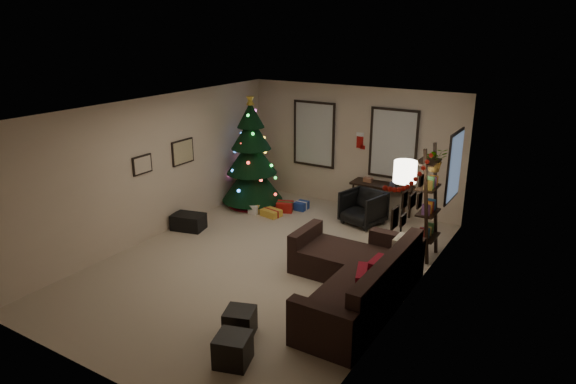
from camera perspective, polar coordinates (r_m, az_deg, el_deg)
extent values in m
plane|color=tan|center=(9.00, -2.56, -7.89)|extent=(7.00, 7.00, 0.00)
plane|color=white|center=(8.17, -2.83, 9.33)|extent=(7.00, 7.00, 0.00)
plane|color=#C6B097|center=(11.45, 7.19, 4.95)|extent=(5.00, 0.00, 5.00)
plane|color=#C6B097|center=(6.14, -21.49, -8.43)|extent=(5.00, 0.00, 5.00)
plane|color=#C6B097|center=(10.05, -14.60, 2.60)|extent=(0.00, 7.00, 7.00)
plane|color=#C6B097|center=(7.46, 13.46, -2.83)|extent=(0.00, 7.00, 7.00)
cube|color=#728CB2|center=(11.79, 2.94, 6.46)|extent=(0.94, 0.02, 1.35)
cube|color=beige|center=(11.79, 2.94, 6.46)|extent=(0.94, 0.03, 1.35)
cube|color=#728CB2|center=(11.03, 11.67, 5.27)|extent=(0.94, 0.02, 1.35)
cube|color=beige|center=(11.03, 11.67, 5.27)|extent=(0.94, 0.03, 1.35)
cube|color=#728CB2|center=(9.77, 18.14, 2.74)|extent=(0.05, 0.27, 1.17)
cube|color=beige|center=(9.77, 18.14, 2.74)|extent=(0.05, 0.45, 1.17)
cylinder|color=black|center=(11.74, -3.98, -0.69)|extent=(0.10, 0.10, 0.30)
cone|color=black|center=(11.60, -4.03, 1.44)|extent=(1.38, 1.38, 0.96)
cone|color=black|center=(11.45, -4.09, 4.10)|extent=(1.13, 1.13, 0.81)
cone|color=black|center=(11.34, -4.15, 6.58)|extent=(0.89, 0.89, 0.71)
cone|color=black|center=(11.26, -4.20, 8.60)|extent=(0.61, 0.61, 0.56)
cylinder|color=maroon|center=(11.79, -3.97, -1.29)|extent=(1.11, 1.11, 0.04)
cube|color=#14591E|center=(11.58, -4.79, -1.14)|extent=(0.30, 0.22, 0.25)
cube|color=gold|center=(11.05, -1.88, -2.33)|extent=(0.40, 0.30, 0.15)
cube|color=navy|center=(11.43, 1.51, -1.52)|extent=(0.25, 0.30, 0.18)
cube|color=maroon|center=(11.30, -0.35, -1.65)|extent=(0.35, 0.28, 0.22)
cube|color=silver|center=(11.21, -3.73, -1.91)|extent=(0.22, 0.22, 0.20)
cube|color=#14591E|center=(11.97, -3.91, -0.37)|extent=(0.26, 0.26, 0.28)
cube|color=black|center=(7.71, 8.42, -11.09)|extent=(0.92, 2.45, 0.43)
cube|color=black|center=(7.39, 11.17, -8.73)|extent=(0.20, 2.45, 0.46)
cube|color=black|center=(6.62, 3.74, -15.11)|extent=(0.92, 0.20, 0.67)
cube|color=black|center=(8.77, 11.93, -6.62)|extent=(0.92, 0.20, 0.67)
cube|color=black|center=(8.66, 4.99, -7.50)|extent=(0.87, 0.92, 0.43)
cube|color=black|center=(8.82, 1.95, -6.03)|extent=(0.18, 0.92, 0.67)
cube|color=maroon|center=(7.00, 8.15, -10.34)|extent=(0.28, 0.50, 0.49)
cube|color=maroon|center=(7.42, 9.72, -8.71)|extent=(0.12, 0.40, 0.40)
cube|color=#BDB499|center=(8.24, 12.25, -6.08)|extent=(0.11, 0.38, 0.38)
cube|color=black|center=(7.07, -5.38, -14.25)|extent=(0.49, 0.49, 0.37)
cube|color=black|center=(6.56, -6.17, -17.06)|extent=(0.51, 0.51, 0.39)
cube|color=black|center=(11.06, 10.44, 0.74)|extent=(1.32, 0.47, 0.05)
cylinder|color=black|center=(11.22, 7.24, -0.77)|extent=(0.05, 0.05, 0.66)
cylinder|color=black|center=(11.54, 8.01, -0.24)|extent=(0.05, 0.05, 0.66)
cylinder|color=black|center=(10.83, 12.82, -1.81)|extent=(0.05, 0.05, 0.66)
cylinder|color=black|center=(11.17, 13.45, -1.23)|extent=(0.05, 0.05, 0.66)
imported|color=black|center=(10.64, 8.37, -1.73)|extent=(0.84, 0.80, 0.71)
cube|color=black|center=(8.91, 15.14, -1.75)|extent=(0.05, 0.05, 2.03)
cube|color=black|center=(9.40, 16.10, -0.77)|extent=(0.05, 0.05, 2.03)
cube|color=black|center=(9.38, 15.13, -4.78)|extent=(0.30, 0.56, 0.03)
cube|color=black|center=(9.22, 15.37, -2.21)|extent=(0.30, 0.56, 0.03)
cube|color=black|center=(9.07, 15.60, 0.46)|extent=(0.30, 0.56, 0.03)
cube|color=black|center=(8.95, 15.85, 3.20)|extent=(0.30, 0.56, 0.03)
imported|color=#4C4C4C|center=(9.03, 16.15, 3.88)|extent=(0.64, 0.62, 0.54)
cylinder|color=black|center=(9.28, 12.21, -7.36)|extent=(0.31, 0.31, 0.03)
cylinder|color=black|center=(8.98, 12.55, -2.90)|extent=(0.03, 0.03, 1.52)
cylinder|color=white|center=(8.71, 12.92, 2.23)|extent=(0.38, 0.38, 0.36)
cube|color=black|center=(10.52, -11.65, 4.40)|extent=(0.04, 0.60, 0.50)
cube|color=tan|center=(10.52, -11.65, 4.40)|extent=(0.01, 0.54, 0.45)
cube|color=black|center=(9.79, -15.94, 2.94)|extent=(0.04, 0.45, 0.35)
cube|color=#C6B097|center=(9.79, -15.94, 2.94)|extent=(0.01, 0.41, 0.31)
cube|color=black|center=(6.86, 11.83, -2.82)|extent=(0.03, 0.22, 0.28)
cube|color=black|center=(7.12, 12.88, -0.81)|extent=(0.03, 0.18, 0.22)
cube|color=black|center=(7.22, 12.71, -3.05)|extent=(0.03, 0.20, 0.16)
cube|color=black|center=(7.48, 13.69, -0.92)|extent=(0.03, 0.26, 0.20)
cube|color=black|center=(7.83, 14.45, -0.88)|extent=(0.03, 0.18, 0.24)
cube|color=black|center=(7.73, 14.62, 1.22)|extent=(0.03, 0.16, 0.16)
cube|color=#990F0C|center=(11.55, 6.63, 5.18)|extent=(0.14, 0.04, 0.30)
cube|color=white|center=(11.52, 6.65, 5.90)|extent=(0.16, 0.05, 0.08)
cube|color=#990F0C|center=(11.55, 6.92, 4.50)|extent=(0.10, 0.04, 0.08)
cube|color=#990F0C|center=(11.32, 8.02, 5.64)|extent=(0.14, 0.04, 0.30)
cube|color=white|center=(11.29, 8.05, 6.38)|extent=(0.16, 0.05, 0.08)
cube|color=#990F0C|center=(11.32, 8.31, 4.95)|extent=(0.10, 0.04, 0.08)
cube|color=black|center=(10.53, -11.04, -3.27)|extent=(0.72, 0.56, 0.32)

